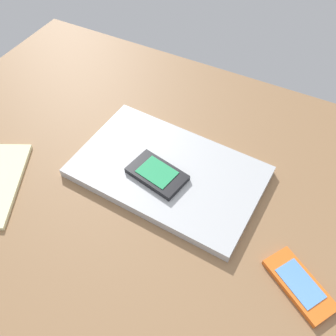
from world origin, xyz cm
name	(u,v)px	position (x,y,z in cm)	size (l,w,h in cm)	color
desk_surface	(171,196)	(0.00, 0.00, 1.50)	(120.00, 80.00, 3.00)	olive
laptop_closed	(168,171)	(2.45, -3.29, 3.92)	(35.84, 21.95, 1.83)	#B7BABC
cell_phone_on_laptop	(157,174)	(3.46, -0.75, 5.43)	(11.91, 8.41, 1.27)	black
cell_phone_on_desk	(299,285)	(-26.30, 7.07, 3.54)	(12.86, 10.77, 1.14)	orange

